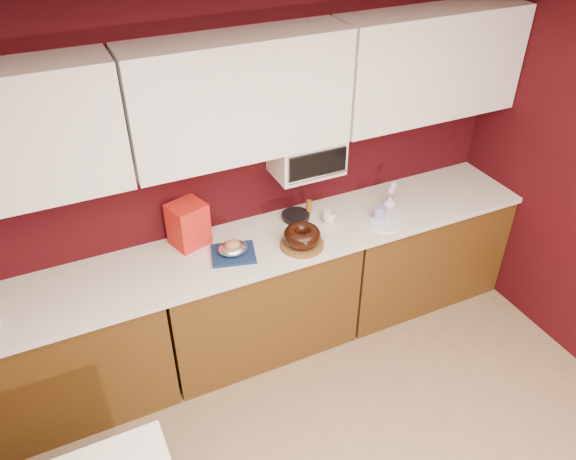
% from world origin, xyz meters
% --- Properties ---
extents(ceiling, '(4.00, 4.50, 0.02)m').
position_xyz_m(ceiling, '(0.00, 0.00, 2.50)').
color(ceiling, white).
rests_on(ceiling, wall_back).
extents(wall_back, '(4.00, 0.02, 2.50)m').
position_xyz_m(wall_back, '(0.00, 2.25, 1.25)').
color(wall_back, '#35070A').
rests_on(wall_back, floor).
extents(base_cabinet_left, '(1.31, 0.58, 0.86)m').
position_xyz_m(base_cabinet_left, '(-1.33, 1.94, 0.43)').
color(base_cabinet_left, '#533310').
rests_on(base_cabinet_left, floor).
extents(base_cabinet_center, '(1.31, 0.58, 0.86)m').
position_xyz_m(base_cabinet_center, '(0.00, 1.94, 0.43)').
color(base_cabinet_center, '#533310').
rests_on(base_cabinet_center, floor).
extents(base_cabinet_right, '(1.31, 0.58, 0.86)m').
position_xyz_m(base_cabinet_right, '(1.33, 1.94, 0.43)').
color(base_cabinet_right, '#533310').
rests_on(base_cabinet_right, floor).
extents(countertop, '(4.00, 0.62, 0.04)m').
position_xyz_m(countertop, '(0.00, 1.94, 0.88)').
color(countertop, silver).
rests_on(countertop, base_cabinet_center).
extents(upper_cabinet_center, '(1.31, 0.33, 0.70)m').
position_xyz_m(upper_cabinet_center, '(0.00, 2.08, 1.85)').
color(upper_cabinet_center, white).
rests_on(upper_cabinet_center, wall_back).
extents(upper_cabinet_right, '(1.31, 0.33, 0.70)m').
position_xyz_m(upper_cabinet_right, '(1.33, 2.08, 1.85)').
color(upper_cabinet_right, white).
rests_on(upper_cabinet_right, wall_back).
extents(toaster_oven, '(0.45, 0.30, 0.25)m').
position_xyz_m(toaster_oven, '(0.45, 2.10, 1.38)').
color(toaster_oven, white).
rests_on(toaster_oven, upper_cabinet_center).
extents(toaster_oven_door, '(0.40, 0.02, 0.18)m').
position_xyz_m(toaster_oven_door, '(0.45, 1.94, 1.38)').
color(toaster_oven_door, black).
rests_on(toaster_oven_door, toaster_oven).
extents(toaster_oven_handle, '(0.42, 0.02, 0.02)m').
position_xyz_m(toaster_oven_handle, '(0.45, 1.93, 1.30)').
color(toaster_oven_handle, silver).
rests_on(toaster_oven_handle, toaster_oven).
extents(cake_base, '(0.35, 0.35, 0.03)m').
position_xyz_m(cake_base, '(0.27, 1.79, 0.91)').
color(cake_base, brown).
rests_on(cake_base, countertop).
extents(bundt_cake, '(0.27, 0.27, 0.10)m').
position_xyz_m(bundt_cake, '(0.27, 1.79, 0.98)').
color(bundt_cake, black).
rests_on(bundt_cake, cake_base).
extents(navy_towel, '(0.32, 0.29, 0.02)m').
position_xyz_m(navy_towel, '(-0.17, 1.89, 0.91)').
color(navy_towel, '#14274B').
rests_on(navy_towel, countertop).
extents(foil_ham_nest, '(0.23, 0.21, 0.07)m').
position_xyz_m(foil_ham_nest, '(-0.17, 1.89, 0.96)').
color(foil_ham_nest, white).
rests_on(foil_ham_nest, navy_towel).
extents(roasted_ham, '(0.12, 0.11, 0.07)m').
position_xyz_m(roasted_ham, '(-0.17, 1.89, 0.98)').
color(roasted_ham, '#BC7456').
rests_on(roasted_ham, foil_ham_nest).
extents(pandoro_box, '(0.27, 0.25, 0.29)m').
position_xyz_m(pandoro_box, '(-0.37, 2.13, 1.05)').
color(pandoro_box, '#B20B1C').
rests_on(pandoro_box, countertop).
extents(dark_pan, '(0.21, 0.21, 0.03)m').
position_xyz_m(dark_pan, '(0.38, 2.10, 0.92)').
color(dark_pan, black).
rests_on(dark_pan, countertop).
extents(coffee_mug, '(0.11, 0.11, 0.09)m').
position_xyz_m(coffee_mug, '(0.57, 1.97, 0.95)').
color(coffee_mug, silver).
rests_on(coffee_mug, countertop).
extents(blue_jar, '(0.10, 0.10, 0.09)m').
position_xyz_m(blue_jar, '(0.89, 1.85, 0.95)').
color(blue_jar, '#1B2196').
rests_on(blue_jar, countertop).
extents(flower_vase, '(0.09, 0.09, 0.11)m').
position_xyz_m(flower_vase, '(1.03, 1.93, 0.96)').
color(flower_vase, silver).
rests_on(flower_vase, countertop).
extents(flower_pink, '(0.06, 0.06, 0.06)m').
position_xyz_m(flower_pink, '(1.03, 1.93, 1.05)').
color(flower_pink, pink).
rests_on(flower_pink, flower_vase).
extents(flower_blue, '(0.06, 0.06, 0.06)m').
position_xyz_m(flower_blue, '(1.06, 1.95, 1.07)').
color(flower_blue, '#97AEF3').
rests_on(flower_blue, flower_vase).
extents(china_plate, '(0.28, 0.28, 0.01)m').
position_xyz_m(china_plate, '(0.90, 1.77, 0.91)').
color(china_plate, white).
rests_on(china_plate, countertop).
extents(amber_bottle, '(0.05, 0.05, 0.11)m').
position_xyz_m(amber_bottle, '(0.48, 2.11, 0.96)').
color(amber_bottle, '#90501A').
rests_on(amber_bottle, countertop).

